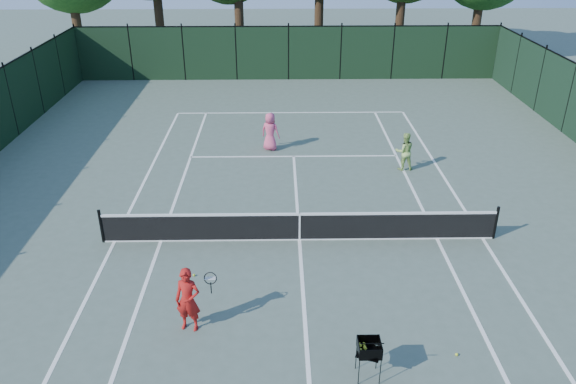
{
  "coord_description": "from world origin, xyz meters",
  "views": [
    {
      "loc": [
        -0.59,
        -14.29,
        8.72
      ],
      "look_at": [
        -0.32,
        1.0,
        1.1
      ],
      "focal_mm": 35.0,
      "sensor_mm": 36.0,
      "label": 1
    }
  ],
  "objects_px": {
    "coach": "(188,300)",
    "loose_ball_midcourt": "(194,275)",
    "player_pink": "(270,132)",
    "ball_hopper": "(369,348)",
    "player_green": "(404,151)",
    "loose_ball_near_cart": "(457,354)"
  },
  "relations": [
    {
      "from": "coach",
      "to": "loose_ball_near_cart",
      "type": "xyz_separation_m",
      "value": [
        5.97,
        -1.03,
        -0.78
      ]
    },
    {
      "from": "coach",
      "to": "loose_ball_midcourt",
      "type": "xyz_separation_m",
      "value": [
        -0.2,
        2.09,
        -0.78
      ]
    },
    {
      "from": "player_pink",
      "to": "ball_hopper",
      "type": "height_order",
      "value": "player_pink"
    },
    {
      "from": "ball_hopper",
      "to": "loose_ball_near_cart",
      "type": "distance_m",
      "value": 2.26
    },
    {
      "from": "player_green",
      "to": "loose_ball_midcourt",
      "type": "height_order",
      "value": "player_green"
    },
    {
      "from": "coach",
      "to": "player_green",
      "type": "xyz_separation_m",
      "value": [
        6.8,
        8.99,
        -0.08
      ]
    },
    {
      "from": "player_green",
      "to": "ball_hopper",
      "type": "bearing_deg",
      "value": 70.82
    },
    {
      "from": "loose_ball_midcourt",
      "to": "loose_ball_near_cart",
      "type": "bearing_deg",
      "value": -26.82
    },
    {
      "from": "coach",
      "to": "ball_hopper",
      "type": "xyz_separation_m",
      "value": [
        3.92,
        -1.6,
        -0.04
      ]
    },
    {
      "from": "player_green",
      "to": "ball_hopper",
      "type": "distance_m",
      "value": 10.97
    },
    {
      "from": "coach",
      "to": "player_pink",
      "type": "relative_size",
      "value": 1.04
    },
    {
      "from": "player_pink",
      "to": "player_green",
      "type": "bearing_deg",
      "value": -179.57
    },
    {
      "from": "player_green",
      "to": "loose_ball_near_cart",
      "type": "xyz_separation_m",
      "value": [
        -0.83,
        -10.02,
        -0.7
      ]
    },
    {
      "from": "player_green",
      "to": "loose_ball_near_cart",
      "type": "height_order",
      "value": "player_green"
    },
    {
      "from": "player_pink",
      "to": "loose_ball_near_cart",
      "type": "bearing_deg",
      "value": 131.98
    },
    {
      "from": "ball_hopper",
      "to": "loose_ball_near_cart",
      "type": "xyz_separation_m",
      "value": [
        2.06,
        0.57,
        -0.73
      ]
    },
    {
      "from": "coach",
      "to": "player_green",
      "type": "height_order",
      "value": "coach"
    },
    {
      "from": "ball_hopper",
      "to": "player_green",
      "type": "bearing_deg",
      "value": 95.52
    },
    {
      "from": "player_green",
      "to": "loose_ball_near_cart",
      "type": "bearing_deg",
      "value": 81.33
    },
    {
      "from": "ball_hopper",
      "to": "loose_ball_near_cart",
      "type": "height_order",
      "value": "ball_hopper"
    },
    {
      "from": "coach",
      "to": "player_pink",
      "type": "height_order",
      "value": "coach"
    },
    {
      "from": "loose_ball_near_cart",
      "to": "ball_hopper",
      "type": "bearing_deg",
      "value": -164.52
    }
  ]
}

